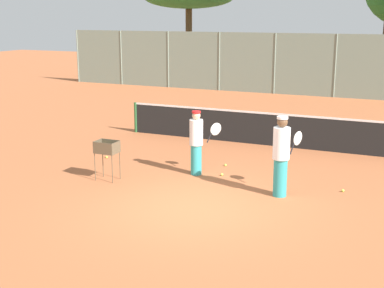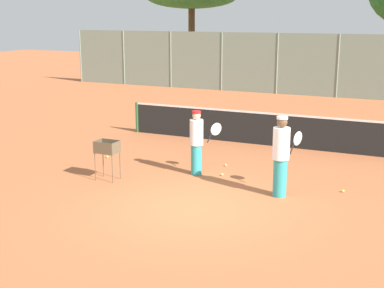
{
  "view_description": "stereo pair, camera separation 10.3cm",
  "coord_description": "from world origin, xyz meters",
  "px_view_note": "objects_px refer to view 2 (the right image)",
  "views": [
    {
      "loc": [
        4.41,
        -9.97,
        4.11
      ],
      "look_at": [
        -0.79,
        1.67,
        1.0
      ],
      "focal_mm": 50.0,
      "sensor_mm": 36.0,
      "label": 1
    },
    {
      "loc": [
        4.51,
        -9.93,
        4.11
      ],
      "look_at": [
        -0.79,
        1.67,
        1.0
      ],
      "focal_mm": 50.0,
      "sensor_mm": 36.0,
      "label": 2
    }
  ],
  "objects_px": {
    "player_red_cap": "(197,142)",
    "parked_car": "(218,70)",
    "player_white_outfit": "(281,155)",
    "tennis_net": "(274,129)",
    "ball_cart": "(106,150)"
  },
  "relations": [
    {
      "from": "player_red_cap",
      "to": "parked_car",
      "type": "relative_size",
      "value": 0.4
    },
    {
      "from": "player_white_outfit",
      "to": "parked_car",
      "type": "bearing_deg",
      "value": 52.66
    },
    {
      "from": "tennis_net",
      "to": "player_red_cap",
      "type": "bearing_deg",
      "value": -104.24
    },
    {
      "from": "player_red_cap",
      "to": "parked_car",
      "type": "distance_m",
      "value": 20.66
    },
    {
      "from": "ball_cart",
      "to": "parked_car",
      "type": "distance_m",
      "value": 21.42
    },
    {
      "from": "player_red_cap",
      "to": "ball_cart",
      "type": "bearing_deg",
      "value": 175.77
    },
    {
      "from": "tennis_net",
      "to": "player_white_outfit",
      "type": "distance_m",
      "value": 4.87
    },
    {
      "from": "player_white_outfit",
      "to": "player_red_cap",
      "type": "height_order",
      "value": "player_white_outfit"
    },
    {
      "from": "tennis_net",
      "to": "ball_cart",
      "type": "bearing_deg",
      "value": -118.77
    },
    {
      "from": "tennis_net",
      "to": "player_white_outfit",
      "type": "height_order",
      "value": "player_white_outfit"
    },
    {
      "from": "ball_cart",
      "to": "tennis_net",
      "type": "bearing_deg",
      "value": 61.23
    },
    {
      "from": "tennis_net",
      "to": "parked_car",
      "type": "bearing_deg",
      "value": 117.61
    },
    {
      "from": "tennis_net",
      "to": "player_red_cap",
      "type": "distance_m",
      "value": 3.99
    },
    {
      "from": "player_white_outfit",
      "to": "tennis_net",
      "type": "bearing_deg",
      "value": 44.86
    },
    {
      "from": "player_white_outfit",
      "to": "ball_cart",
      "type": "distance_m",
      "value": 4.39
    }
  ]
}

